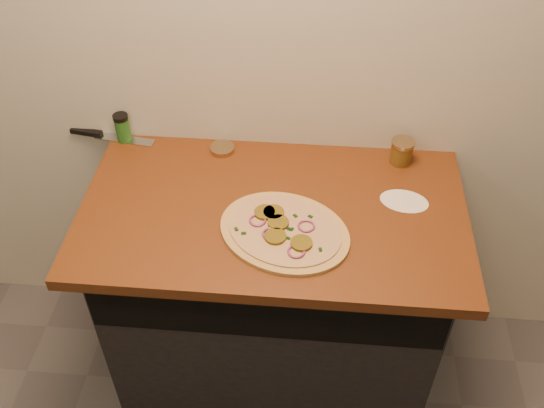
# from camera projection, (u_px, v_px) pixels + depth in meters

# --- Properties ---
(cabinet) EXTENTS (1.10, 0.60, 0.86)m
(cabinet) POSITION_uv_depth(u_px,v_px,m) (274.00, 295.00, 2.22)
(cabinet) COLOR black
(cabinet) RESTS_ON ground
(countertop) EXTENTS (1.20, 0.70, 0.04)m
(countertop) POSITION_uv_depth(u_px,v_px,m) (273.00, 212.00, 1.89)
(countertop) COLOR #653013
(countertop) RESTS_ON cabinet
(pizza) EXTENTS (0.52, 0.52, 0.03)m
(pizza) POSITION_uv_depth(u_px,v_px,m) (284.00, 231.00, 1.79)
(pizza) COLOR tan
(pizza) RESTS_ON countertop
(chefs_knife) EXTENTS (0.31, 0.08, 0.02)m
(chefs_knife) POSITION_uv_depth(u_px,v_px,m) (104.00, 135.00, 2.14)
(chefs_knife) COLOR #B7BAC1
(chefs_knife) RESTS_ON countertop
(mason_jar_lid) EXTENTS (0.11, 0.11, 0.02)m
(mason_jar_lid) POSITION_uv_depth(u_px,v_px,m) (222.00, 149.00, 2.08)
(mason_jar_lid) COLOR tan
(mason_jar_lid) RESTS_ON countertop
(salsa_jar) EXTENTS (0.08, 0.08, 0.08)m
(salsa_jar) POSITION_uv_depth(u_px,v_px,m) (402.00, 151.00, 2.01)
(salsa_jar) COLOR maroon
(salsa_jar) RESTS_ON countertop
(spice_shaker) EXTENTS (0.05, 0.05, 0.10)m
(spice_shaker) POSITION_uv_depth(u_px,v_px,m) (122.00, 128.00, 2.09)
(spice_shaker) COLOR #21611E
(spice_shaker) RESTS_ON countertop
(flour_spill) EXTENTS (0.18, 0.18, 0.00)m
(flour_spill) POSITION_uv_depth(u_px,v_px,m) (404.00, 201.00, 1.90)
(flour_spill) COLOR silver
(flour_spill) RESTS_ON countertop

